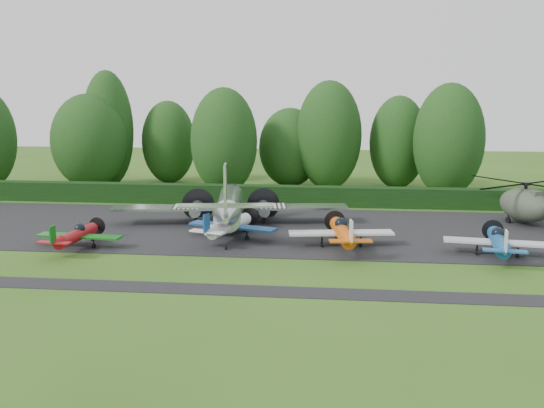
# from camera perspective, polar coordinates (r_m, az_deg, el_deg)

# --- Properties ---
(ground) EXTENTS (160.00, 160.00, 0.00)m
(ground) POSITION_cam_1_polar(r_m,az_deg,el_deg) (41.58, 0.48, -5.57)
(ground) COLOR #305618
(ground) RESTS_ON ground
(apron) EXTENTS (70.00, 18.00, 0.01)m
(apron) POSITION_cam_1_polar(r_m,az_deg,el_deg) (51.22, 1.59, -2.44)
(apron) COLOR black
(apron) RESTS_ON ground
(taxiway_verge) EXTENTS (70.00, 2.00, 0.00)m
(taxiway_verge) POSITION_cam_1_polar(r_m,az_deg,el_deg) (35.89, -0.47, -8.25)
(taxiway_verge) COLOR black
(taxiway_verge) RESTS_ON ground
(hedgerow) EXTENTS (90.00, 1.60, 2.00)m
(hedgerow) POSITION_cam_1_polar(r_m,az_deg,el_deg) (61.95, 2.40, -0.13)
(hedgerow) COLOR black
(hedgerow) RESTS_ON ground
(transport_plane) EXTENTS (20.61, 15.80, 6.60)m
(transport_plane) POSITION_cam_1_polar(r_m,az_deg,el_deg) (51.92, -4.09, -0.21)
(transport_plane) COLOR silver
(transport_plane) RESTS_ON ground
(light_plane_red) EXTENTS (6.48, 6.82, 2.49)m
(light_plane_red) POSITION_cam_1_polar(r_m,az_deg,el_deg) (47.22, -17.92, -2.81)
(light_plane_red) COLOR maroon
(light_plane_red) RESTS_ON ground
(light_plane_white) EXTENTS (7.31, 7.68, 2.81)m
(light_plane_white) POSITION_cam_1_polar(r_m,az_deg,el_deg) (47.71, -4.01, -2.01)
(light_plane_white) COLOR white
(light_plane_white) RESTS_ON ground
(light_plane_orange) EXTENTS (7.85, 8.25, 3.02)m
(light_plane_orange) POSITION_cam_1_polar(r_m,az_deg,el_deg) (45.33, 6.63, -2.62)
(light_plane_orange) COLOR #CB540B
(light_plane_orange) RESTS_ON ground
(light_plane_blue) EXTENTS (7.38, 7.76, 2.83)m
(light_plane_blue) POSITION_cam_1_polar(r_m,az_deg,el_deg) (45.44, 20.53, -3.31)
(light_plane_blue) COLOR navy
(light_plane_blue) RESTS_ON ground
(helicopter) EXTENTS (11.61, 13.59, 3.74)m
(helicopter) POSITION_cam_1_polar(r_m,az_deg,el_deg) (57.11, 22.71, 0.15)
(helicopter) COLOR #3B4434
(helicopter) RESTS_ON ground
(tree_1) EXTENTS (7.52, 7.52, 11.94)m
(tree_1) POSITION_cam_1_polar(r_m,az_deg,el_deg) (68.58, -4.53, 5.93)
(tree_1) COLOR black
(tree_1) RESTS_ON ground
(tree_2) EXTENTS (8.95, 8.95, 11.24)m
(tree_2) POSITION_cam_1_polar(r_m,az_deg,el_deg) (75.16, -16.79, 5.66)
(tree_2) COLOR black
(tree_2) RESTS_ON ground
(tree_3) EXTENTS (7.59, 7.59, 9.53)m
(tree_3) POSITION_cam_1_polar(r_m,az_deg,el_deg) (73.51, 1.71, 5.34)
(tree_3) COLOR black
(tree_3) RESTS_ON ground
(tree_4) EXTENTS (7.60, 7.60, 12.74)m
(tree_4) POSITION_cam_1_polar(r_m,az_deg,el_deg) (71.20, 5.38, 6.42)
(tree_4) COLOR black
(tree_4) RESTS_ON ground
(tree_5) EXTENTS (7.66, 7.66, 12.42)m
(tree_5) POSITION_cam_1_polar(r_m,az_deg,el_deg) (68.99, 16.29, 5.76)
(tree_5) COLOR black
(tree_5) RESTS_ON ground
(tree_6) EXTENTS (6.75, 6.75, 11.00)m
(tree_6) POSITION_cam_1_polar(r_m,az_deg,el_deg) (73.51, 11.79, 5.69)
(tree_6) COLOR black
(tree_6) RESTS_ON ground
(tree_9) EXTENTS (6.60, 6.60, 10.33)m
(tree_9) POSITION_cam_1_polar(r_m,az_deg,el_deg) (77.18, -9.71, 5.74)
(tree_9) COLOR black
(tree_9) RESTS_ON ground
(tree_10) EXTENTS (6.05, 6.05, 13.97)m
(tree_10) POSITION_cam_1_polar(r_m,az_deg,el_deg) (76.37, -15.17, 6.84)
(tree_10) COLOR black
(tree_10) RESTS_ON ground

